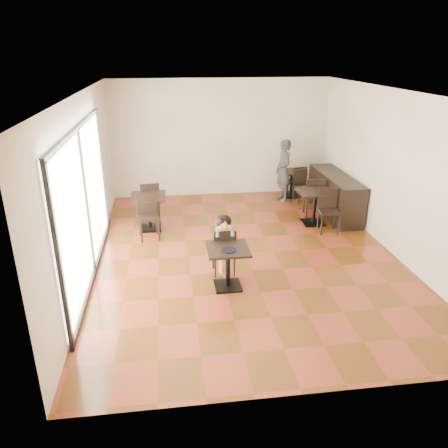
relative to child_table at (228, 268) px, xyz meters
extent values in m
cube|color=maroon|center=(0.54, 1.32, -0.38)|extent=(6.00, 8.00, 0.01)
cube|color=white|center=(0.54, 1.32, 2.82)|extent=(6.00, 8.00, 0.01)
cube|color=white|center=(0.54, 5.32, 1.22)|extent=(6.00, 0.01, 3.20)
cube|color=white|center=(0.54, -2.68, 1.22)|extent=(6.00, 0.01, 3.20)
cube|color=white|center=(-2.46, 1.32, 1.22)|extent=(0.01, 8.00, 3.20)
cube|color=white|center=(3.54, 1.32, 1.22)|extent=(0.01, 8.00, 3.20)
cube|color=white|center=(-2.43, 0.82, 1.02)|extent=(0.04, 4.50, 2.60)
cylinder|color=black|center=(0.00, -0.10, 0.39)|extent=(0.26, 0.26, 0.02)
imported|color=#3E3F44|center=(2.16, 4.52, 0.46)|extent=(0.49, 0.67, 1.68)
cube|color=black|center=(3.19, 3.32, 0.12)|extent=(0.60, 2.40, 1.00)
camera|label=1|loc=(-0.96, -6.68, 3.55)|focal=35.00mm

